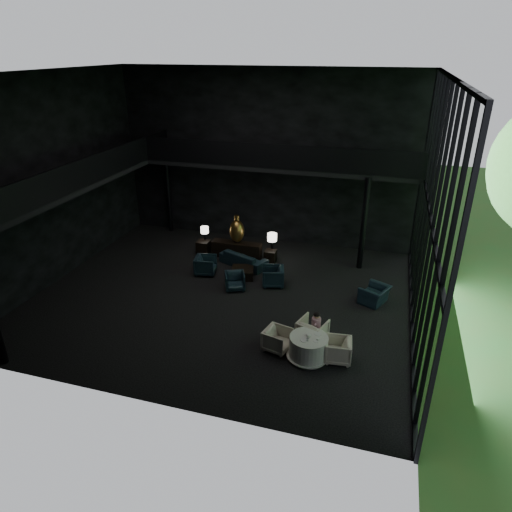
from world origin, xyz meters
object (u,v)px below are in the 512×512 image
(dining_table, at_px, (308,349))
(child, at_px, (316,321))
(table_lamp_left, at_px, (205,230))
(bronze_urn, at_px, (237,231))
(window_armchair, at_px, (375,292))
(dining_chair_west, at_px, (277,338))
(sofa, at_px, (244,256))
(lounge_armchair_west, at_px, (206,263))
(coffee_table, at_px, (243,273))
(side_table_left, at_px, (204,247))
(console, at_px, (237,250))
(table_lamp_right, at_px, (272,238))
(lounge_armchair_south, at_px, (235,280))
(dining_chair_east, at_px, (338,349))
(lounge_armchair_east, at_px, (273,274))
(side_table_right, at_px, (270,256))
(dining_chair_north, at_px, (312,328))

(dining_table, xyz_separation_m, child, (0.07, 0.93, 0.44))
(table_lamp_left, bearing_deg, bronze_urn, -3.03)
(table_lamp_left, distance_m, window_armchair, 8.26)
(bronze_urn, distance_m, dining_chair_west, 7.25)
(sofa, bearing_deg, child, 151.89)
(lounge_armchair_west, bearing_deg, coffee_table, -95.09)
(side_table_left, bearing_deg, console, 1.52)
(table_lamp_right, bearing_deg, lounge_armchair_south, -102.86)
(lounge_armchair_south, bearing_deg, dining_chair_east, -61.14)
(lounge_armchair_south, bearing_deg, lounge_armchair_west, 126.28)
(side_table_left, xyz_separation_m, dining_chair_west, (5.06, -6.18, 0.10))
(table_lamp_left, relative_size, window_armchair, 0.62)
(lounge_armchair_east, distance_m, child, 4.04)
(child, bearing_deg, table_lamp_left, -42.39)
(console, bearing_deg, side_table_right, -2.15)
(bronze_urn, relative_size, dining_table, 0.93)
(coffee_table, xyz_separation_m, child, (3.68, -3.64, 0.57))
(side_table_right, xyz_separation_m, window_armchair, (4.63, -2.33, 0.16))
(table_lamp_right, height_order, dining_chair_west, table_lamp_right)
(sofa, distance_m, dining_chair_north, 6.11)
(sofa, relative_size, dining_chair_west, 2.74)
(bronze_urn, distance_m, dining_chair_north, 7.15)
(coffee_table, bearing_deg, console, 115.79)
(side_table_left, height_order, sofa, sofa)
(console, height_order, dining_chair_north, dining_chair_north)
(console, xyz_separation_m, dining_table, (4.48, -6.37, -0.03))
(sofa, height_order, lounge_armchair_south, sofa)
(sofa, bearing_deg, dining_chair_west, 139.49)
(side_table_right, height_order, lounge_armchair_south, lounge_armchair_south)
(side_table_left, xyz_separation_m, coffee_table, (2.47, -1.76, -0.11))
(coffee_table, relative_size, dining_chair_west, 1.09)
(console, bearing_deg, side_table_left, -178.48)
(console, distance_m, lounge_armchair_west, 2.08)
(child, bearing_deg, lounge_armchair_south, -35.22)
(table_lamp_left, distance_m, child, 8.33)
(lounge_armchair_east, bearing_deg, coffee_table, -117.38)
(side_table_left, height_order, window_armchair, window_armchair)
(sofa, xyz_separation_m, dining_chair_west, (2.89, -5.49, -0.03))
(window_armchair, bearing_deg, bronze_urn, -87.17)
(console, xyz_separation_m, side_table_left, (-1.60, -0.04, -0.05))
(side_table_right, bearing_deg, dining_table, -65.46)
(sofa, distance_m, child, 6.17)
(table_lamp_left, height_order, lounge_armchair_east, table_lamp_left)
(dining_table, bearing_deg, child, 85.90)
(dining_chair_north, bearing_deg, side_table_left, -23.74)
(lounge_armchair_east, bearing_deg, bronze_urn, -148.66)
(side_table_left, height_order, table_lamp_right, table_lamp_right)
(lounge_armchair_east, relative_size, dining_chair_west, 1.16)
(lounge_armchair_south, distance_m, dining_table, 5.00)
(side_table_left, height_order, child, child)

